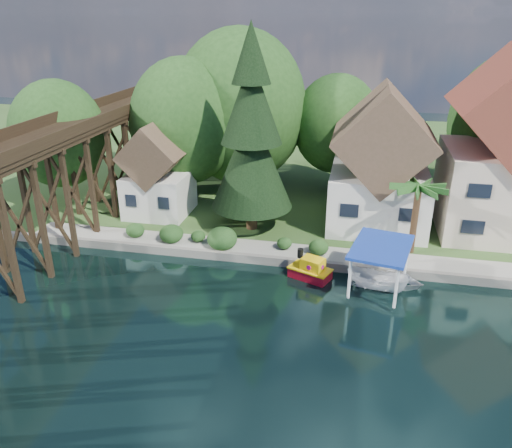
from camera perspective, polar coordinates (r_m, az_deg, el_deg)
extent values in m
plane|color=black|center=(28.55, -0.85, -12.02)|extent=(140.00, 140.00, 0.00)
cube|color=#2C4B1E|center=(59.25, 6.44, 7.11)|extent=(140.00, 52.00, 0.50)
cube|color=slate|center=(34.75, 8.55, -4.81)|extent=(60.00, 0.40, 0.62)
cube|color=gray|center=(35.79, 11.92, -3.80)|extent=(50.00, 2.60, 0.06)
cube|color=black|center=(35.76, -25.53, 0.41)|extent=(4.00, 0.36, 8.00)
cube|color=black|center=(38.14, -22.77, 2.23)|extent=(4.00, 0.36, 8.00)
cube|color=black|center=(40.64, -20.33, 3.83)|extent=(4.00, 0.36, 8.00)
cube|color=black|center=(43.23, -18.18, 5.23)|extent=(4.00, 0.36, 8.00)
cube|color=black|center=(45.90, -16.26, 6.47)|extent=(4.00, 0.36, 8.00)
cube|color=black|center=(48.64, -14.55, 7.56)|extent=(4.00, 0.36, 8.00)
cube|color=black|center=(51.42, -13.01, 8.53)|extent=(4.00, 0.36, 8.00)
cube|color=black|center=(54.25, -11.63, 9.39)|extent=(4.00, 0.36, 8.00)
cube|color=black|center=(37.75, -26.26, 7.92)|extent=(0.35, 44.00, 0.35)
cube|color=black|center=(35.73, -21.76, 7.91)|extent=(0.35, 44.00, 0.35)
cube|color=black|center=(36.64, -24.15, 8.37)|extent=(4.00, 44.00, 0.30)
cube|color=black|center=(37.72, -26.80, 9.15)|extent=(0.12, 44.00, 0.80)
cube|color=black|center=(35.40, -21.62, 9.23)|extent=(0.12, 44.00, 0.80)
cube|color=silver|center=(41.14, 13.71, 3.01)|extent=(7.50, 8.00, 4.50)
cube|color=#4F3D2A|center=(39.77, 14.38, 9.72)|extent=(7.64, 8.64, 7.64)
cube|color=black|center=(37.24, 10.60, 1.52)|extent=(1.35, 0.08, 1.00)
cube|color=black|center=(37.44, 17.02, 0.99)|extent=(1.35, 0.08, 1.00)
cube|color=beige|center=(42.64, 25.98, 3.42)|extent=(8.50, 8.50, 6.50)
cube|color=black|center=(38.03, 23.96, 2.09)|extent=(1.53, 0.08, 1.00)
cube|color=silver|center=(43.04, -10.99, 3.44)|extent=(5.00, 5.00, 3.50)
cube|color=#4F3D2A|center=(42.00, -11.35, 8.00)|extent=(5.09, 5.40, 5.09)
cube|color=black|center=(41.38, -14.12, 2.60)|extent=(0.90, 0.08, 1.00)
cube|color=black|center=(40.26, -10.51, 2.35)|extent=(0.90, 0.08, 1.00)
cylinder|color=#382314|center=(46.50, -7.80, 5.78)|extent=(0.50, 0.50, 4.50)
ellipsoid|color=#1F4318|center=(45.34, -8.13, 11.52)|extent=(4.40, 4.40, 5.06)
cylinder|color=#382314|center=(49.00, -1.82, 7.16)|extent=(0.50, 0.50, 4.95)
ellipsoid|color=#1F4318|center=(47.83, -1.90, 13.19)|extent=(5.00, 5.00, 5.75)
cylinder|color=#382314|center=(48.83, 8.85, 6.29)|extent=(0.50, 0.50, 4.05)
ellipsoid|color=#1F4318|center=(47.79, 9.17, 11.19)|extent=(4.00, 4.00, 4.60)
cylinder|color=#382314|center=(50.37, 26.19, 4.94)|extent=(0.50, 0.50, 4.50)
ellipsoid|color=#1F4318|center=(49.29, 27.16, 10.18)|extent=(4.60, 4.60, 5.29)
cylinder|color=#382314|center=(47.49, -20.90, 4.53)|extent=(0.50, 0.50, 4.05)
ellipsoid|color=#1F4318|center=(46.42, -21.65, 9.53)|extent=(4.00, 4.00, 4.60)
ellipsoid|color=#1B3C15|center=(37.76, -9.67, -0.92)|extent=(1.98, 1.98, 1.53)
ellipsoid|color=#1B3C15|center=(37.44, -6.64, -1.23)|extent=(1.54, 1.54, 1.19)
ellipsoid|color=#1B3C15|center=(36.35, -3.90, -1.46)|extent=(2.20, 2.20, 1.70)
ellipsoid|color=#1B3C15|center=(39.11, -13.66, -0.53)|extent=(1.76, 1.76, 1.36)
ellipsoid|color=#1B3C15|center=(36.12, 3.27, -2.05)|extent=(1.54, 1.54, 1.19)
ellipsoid|color=#1B3C15|center=(35.57, 7.18, -2.47)|extent=(1.76, 1.76, 1.36)
cylinder|color=#382314|center=(39.31, -0.49, 1.46)|extent=(0.86, 0.86, 2.86)
cone|color=black|center=(37.94, -0.51, 7.49)|extent=(6.29, 6.29, 7.62)
cone|color=black|center=(37.02, -0.53, 13.89)|extent=(4.57, 4.57, 6.19)
cone|color=black|center=(36.63, -0.55, 19.05)|extent=(2.86, 2.86, 4.29)
cylinder|color=#382314|center=(36.69, 17.63, 0.22)|extent=(0.47, 0.47, 4.67)
ellipsoid|color=#1F4E1A|center=(35.83, 18.12, 3.98)|extent=(4.85, 4.85, 1.06)
cube|color=#B20B1E|center=(33.63, 6.18, -5.68)|extent=(2.99, 2.32, 0.71)
cube|color=yellow|center=(33.45, 6.21, -5.11)|extent=(3.10, 2.43, 0.09)
cube|color=yellow|center=(33.21, 6.51, -4.62)|extent=(1.71, 1.52, 0.88)
cylinder|color=black|center=(33.35, 5.08, -3.32)|extent=(0.39, 0.39, 0.62)
cylinder|color=#A10C71|center=(32.78, 6.05, -4.99)|extent=(0.32, 0.19, 0.32)
cylinder|color=#A10C71|center=(33.64, 6.95, -4.26)|extent=(0.32, 0.19, 0.32)
cylinder|color=#A10C71|center=(32.93, 7.59, -4.93)|extent=(0.19, 0.32, 0.32)
imported|color=silver|center=(33.87, 15.20, -5.97)|extent=(4.73, 3.90, 0.85)
imported|color=silver|center=(32.74, 13.76, -6.21)|extent=(4.17, 2.24, 1.53)
cube|color=#17369A|center=(31.70, 14.15, -2.58)|extent=(4.27, 5.47, 0.18)
cylinder|color=white|center=(30.29, 15.75, -6.98)|extent=(0.18, 0.18, 2.76)
cylinder|color=white|center=(34.09, 16.84, -3.59)|extent=(0.18, 0.18, 2.76)
cylinder|color=white|center=(30.64, 10.65, -6.09)|extent=(0.18, 0.18, 2.76)
cylinder|color=white|center=(34.40, 12.31, -2.84)|extent=(0.18, 0.18, 2.76)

